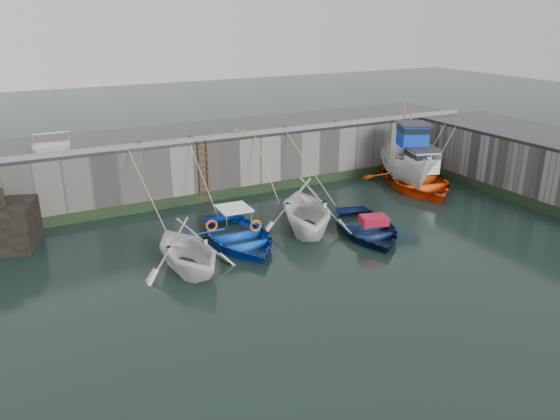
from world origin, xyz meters
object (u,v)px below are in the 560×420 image
fish_crate (239,133)px  bollard_e (335,123)px  ladder (204,172)px  boat_near_blacktrim (305,230)px  bollard_a (139,144)px  bollard_b (190,138)px  boat_near_white (188,270)px  boat_near_navy (366,233)px  bollard_c (240,133)px  boat_near_blue (239,243)px  boat_far_orange (416,179)px  boat_far_white (407,163)px  bollard_d (285,128)px

fish_crate → bollard_e: (5.84, -0.05, -0.00)m
ladder → bollard_e: bollard_e is taller
boat_near_blacktrim → bollard_e: 8.71m
fish_crate → ladder: bearing=-153.9°
bollard_a → bollard_b: 2.50m
boat_near_white → bollard_a: (0.28, 7.34, 3.30)m
boat_near_navy → bollard_c: 8.63m
boat_near_blue → boat_near_blacktrim: 3.17m
boat_near_navy → boat_near_white: bearing=-164.5°
fish_crate → boat_near_blue: bearing=-98.7°
boat_far_orange → bollard_e: (-3.26, 3.29, 2.85)m
boat_far_white → bollard_d: bearing=-174.7°
fish_crate → bollard_e: 5.84m
boat_near_navy → bollard_c: size_ratio=17.96×
boat_far_white → boat_far_orange: boat_far_white is taller
fish_crate → bollard_d: 2.64m
boat_near_white → bollard_c: bollard_c is taller
boat_near_blacktrim → bollard_c: size_ratio=17.97×
fish_crate → bollard_b: bearing=-163.0°
boat_near_white → bollard_d: size_ratio=15.66×
bollard_d → bollard_c: bearing=180.0°
ladder → bollard_b: (-0.50, 0.34, 1.71)m
boat_near_white → boat_near_blue: bearing=22.9°
boat_near_navy → fish_crate: size_ratio=8.11×
fish_crate → bollard_b: 2.66m
boat_far_white → bollard_b: size_ratio=25.10×
ladder → bollard_c: 2.81m
boat_far_orange → boat_far_white: bearing=95.1°
ladder → fish_crate: 2.79m
boat_near_white → boat_far_white: size_ratio=0.62×
bollard_c → boat_near_blue: bearing=-115.1°
boat_near_blue → bollard_d: size_ratio=18.95×
boat_far_orange → fish_crate: 10.10m
boat_near_navy → bollard_e: 8.83m
boat_far_white → bollard_b: boat_far_white is taller
fish_crate → bollard_c: size_ratio=2.21×
ladder → boat_near_white: size_ratio=0.73×
bollard_b → bollard_e: same height
boat_near_navy → bollard_d: bearing=107.1°
bollard_e → boat_far_orange: bearing=-45.2°
boat_near_blue → fish_crate: bearing=68.2°
boat_far_white → bollard_a: 14.82m
ladder → boat_near_blacktrim: (2.61, -5.65, -1.59)m
bollard_c → bollard_e: 5.80m
boat_far_white → bollard_d: boat_far_white is taller
boat_far_white → bollard_b: bearing=-166.8°
ladder → bollard_b: 1.81m
boat_near_blacktrim → boat_far_orange: boat_far_orange is taller
boat_near_blue → boat_far_orange: (11.82, 2.60, 0.45)m
boat_near_white → boat_near_navy: boat_near_white is taller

